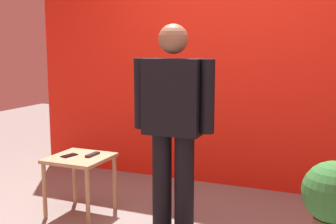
{
  "coord_description": "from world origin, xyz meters",
  "views": [
    {
      "loc": [
        1.19,
        -2.74,
        1.49
      ],
      "look_at": [
        -0.21,
        0.55,
        0.93
      ],
      "focal_mm": 46.47,
      "sensor_mm": 36.0,
      "label": 1
    }
  ],
  "objects": [
    {
      "name": "back_wall_red",
      "position": [
        0.0,
        1.67,
        1.32
      ],
      "size": [
        4.56,
        0.12,
        2.64
      ],
      "primitive_type": "cube",
      "color": "red",
      "rests_on": "ground_plane"
    },
    {
      "name": "tv_remote",
      "position": [
        -0.86,
        0.39,
        0.53
      ],
      "size": [
        0.05,
        0.17,
        0.02
      ],
      "primitive_type": "cube",
      "rotation": [
        0.0,
        0.0,
        -0.03
      ],
      "color": "black",
      "rests_on": "side_table"
    },
    {
      "name": "standing_person",
      "position": [
        -0.05,
        0.26,
        0.92
      ],
      "size": [
        0.64,
        0.24,
        1.63
      ],
      "color": "black",
      "rests_on": "ground_plane"
    },
    {
      "name": "cell_phone",
      "position": [
        -1.04,
        0.3,
        0.53
      ],
      "size": [
        0.1,
        0.16,
        0.01
      ],
      "primitive_type": "cube",
      "rotation": [
        0.0,
        0.0,
        -0.23
      ],
      "color": "black",
      "rests_on": "side_table"
    },
    {
      "name": "potted_plant",
      "position": [
        1.12,
        0.37,
        0.41
      ],
      "size": [
        0.44,
        0.44,
        0.69
      ],
      "color": "brown",
      "rests_on": "ground_plane"
    },
    {
      "name": "side_table",
      "position": [
        -0.95,
        0.33,
        0.44
      ],
      "size": [
        0.49,
        0.49,
        0.52
      ],
      "color": "tan",
      "rests_on": "ground_plane"
    }
  ]
}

